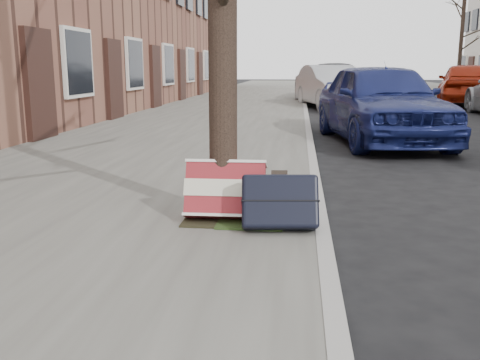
# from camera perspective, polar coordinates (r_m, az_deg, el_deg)

# --- Properties ---
(near_sidewalk) EXTENTS (5.00, 70.00, 0.12)m
(near_sidewalk) POSITION_cam_1_polar(r_m,az_deg,el_deg) (18.55, -0.70, 7.78)
(near_sidewalk) COLOR slate
(near_sidewalk) RESTS_ON ground
(house_near) EXTENTS (6.80, 40.00, 7.00)m
(house_near) POSITION_cam_1_polar(r_m,az_deg,el_deg) (21.11, -17.25, 17.12)
(house_near) COLOR brown
(house_near) RESTS_ON ground
(dirt_patch) EXTENTS (0.85, 0.85, 0.02)m
(dirt_patch) POSITION_cam_1_polar(r_m,az_deg,el_deg) (4.77, -0.42, -3.70)
(dirt_patch) COLOR black
(dirt_patch) RESTS_ON near_sidewalk
(suitcase_red) EXTENTS (0.68, 0.38, 0.52)m
(suitcase_red) POSITION_cam_1_polar(r_m,az_deg,el_deg) (4.58, -1.55, -1.11)
(suitcase_red) COLOR maroon
(suitcase_red) RESTS_ON near_sidewalk
(suitcase_navy) EXTENTS (0.64, 0.42, 0.48)m
(suitcase_navy) POSITION_cam_1_polar(r_m,az_deg,el_deg) (4.30, 4.26, -2.30)
(suitcase_navy) COLOR black
(suitcase_navy) RESTS_ON near_sidewalk
(car_near_front) EXTENTS (2.45, 4.72, 1.53)m
(car_near_front) POSITION_cam_1_polar(r_m,az_deg,el_deg) (10.54, 14.78, 8.05)
(car_near_front) COLOR navy
(car_near_front) RESTS_ON ground
(car_near_mid) EXTENTS (2.55, 4.75, 1.49)m
(car_near_mid) POSITION_cam_1_polar(r_m,az_deg,el_deg) (19.08, 9.69, 9.78)
(car_near_mid) COLOR #ADB0B5
(car_near_mid) RESTS_ON ground
(car_near_back) EXTENTS (3.59, 6.08, 1.59)m
(car_near_back) POSITION_cam_1_polar(r_m,az_deg,el_deg) (23.96, 9.91, 10.31)
(car_near_back) COLOR #36373B
(car_near_back) RESTS_ON ground
(car_far_back) EXTENTS (2.88, 5.02, 1.61)m
(car_far_back) POSITION_cam_1_polar(r_m,az_deg,el_deg) (21.66, 22.96, 9.42)
(car_far_back) COLOR maroon
(car_far_back) RESTS_ON ground
(tree_far_c) EXTENTS (0.21, 0.21, 5.51)m
(tree_far_c) POSITION_cam_1_polar(r_m,az_deg,el_deg) (32.18, 22.54, 13.69)
(tree_far_c) COLOR black
(tree_far_c) RESTS_ON far_sidewalk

